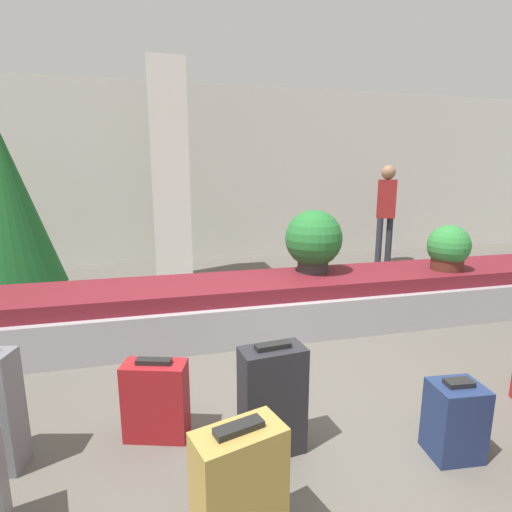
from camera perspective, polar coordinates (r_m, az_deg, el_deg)
The scene contains 12 objects.
ground_plane at distance 3.05m, azimuth 7.76°, elevation -21.07°, with size 18.00×18.00×0.00m, color #59544C.
back_wall at distance 7.62m, azimuth -6.85°, elevation 11.45°, with size 18.00×0.06×3.20m.
carousel at distance 4.28m, azimuth 0.00°, elevation -7.03°, with size 8.73×0.99×0.55m.
pillar at distance 6.14m, azimuth -12.17°, elevation 11.17°, with size 0.53×0.53×3.20m.
suitcase_0 at distance 2.01m, azimuth -2.37°, elevation -30.48°, with size 0.43×0.30×0.62m.
suitcase_3 at distance 2.73m, azimuth -14.11°, elevation -19.34°, with size 0.43×0.29×0.53m.
suitcase_5 at distance 2.79m, azimuth 26.52°, elevation -20.21°, with size 0.31×0.27×0.48m.
suitcase_8 at distance 2.51m, azimuth 2.35°, elevation -19.90°, with size 0.40×0.24×0.70m.
potted_plant_0 at distance 5.06m, azimuth 25.79°, elevation 1.00°, with size 0.47×0.47×0.52m.
potted_plant_1 at distance 4.49m, azimuth 8.22°, elevation 2.20°, with size 0.64×0.64×0.70m.
traveler_0 at distance 7.50m, azimuth 18.11°, elevation 6.88°, with size 0.37×0.32×1.77m.
decorated_tree at distance 6.07m, azimuth -32.47°, elevation 6.45°, with size 1.34×1.34×2.36m.
Camera 1 is at (-1.00, -2.36, 1.66)m, focal length 28.00 mm.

